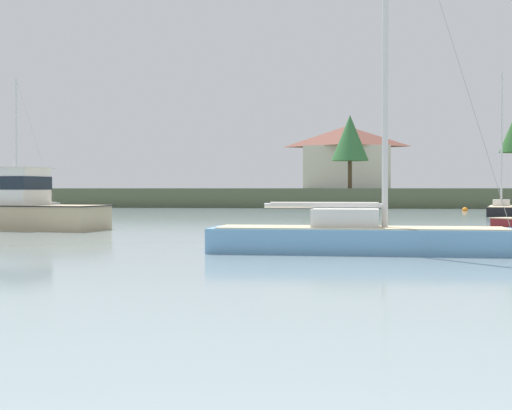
% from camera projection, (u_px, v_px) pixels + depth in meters
% --- Properties ---
extents(far_shore_bank, '(212.03, 51.79, 2.10)m').
position_uv_depth(far_shore_bank, '(283.00, 196.00, 106.93)').
color(far_shore_bank, '#4C563D').
rests_on(far_shore_bank, ground).
extents(sailboat_grey, '(9.24, 2.71, 13.04)m').
position_uv_depth(sailboat_grey, '(9.00, 208.00, 72.55)').
color(sailboat_grey, gray).
rests_on(sailboat_grey, ground).
extents(sailboat_black, '(3.54, 8.32, 11.50)m').
position_uv_depth(sailboat_black, '(501.00, 212.00, 59.25)').
color(sailboat_black, black).
rests_on(sailboat_black, ground).
extents(cruiser_sand, '(11.02, 4.99, 5.93)m').
position_uv_depth(cruiser_sand, '(0.00, 216.00, 39.30)').
color(cruiser_sand, tan).
rests_on(cruiser_sand, ground).
extents(sailboat_skyblue, '(9.77, 2.58, 13.99)m').
position_uv_depth(sailboat_skyblue, '(360.00, 244.00, 24.64)').
color(sailboat_skyblue, '#669ECC').
rests_on(sailboat_skyblue, ground).
extents(mooring_buoy_orange, '(0.52, 0.52, 0.57)m').
position_uv_depth(mooring_buoy_orange, '(465.00, 210.00, 70.82)').
color(mooring_buoy_orange, orange).
rests_on(mooring_buoy_orange, ground).
extents(shore_tree_center_right, '(4.11, 4.11, 8.07)m').
position_uv_depth(shore_tree_center_right, '(350.00, 138.00, 84.10)').
color(shore_tree_center_right, brown).
rests_on(shore_tree_center_right, far_shore_bank).
extents(cottage_near_water, '(12.53, 9.71, 8.65)m').
position_uv_depth(cottage_near_water, '(347.00, 156.00, 106.11)').
color(cottage_near_water, silver).
rests_on(cottage_near_water, far_shore_bank).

